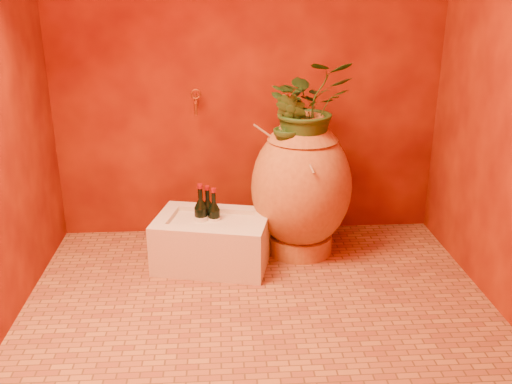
{
  "coord_description": "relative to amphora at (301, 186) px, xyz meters",
  "views": [
    {
      "loc": [
        -0.19,
        -2.64,
        1.62
      ],
      "look_at": [
        0.01,
        0.35,
        0.51
      ],
      "focal_mm": 40.0,
      "sensor_mm": 36.0,
      "label": 1
    }
  ],
  "objects": [
    {
      "name": "amphora",
      "position": [
        0.0,
        0.0,
        0.0
      ],
      "size": [
        0.71,
        0.71,
        0.88
      ],
      "rotation": [
        0.0,
        0.0,
        0.17
      ],
      "color": "#B17332",
      "rests_on": "floor"
    },
    {
      "name": "floor",
      "position": [
        -0.31,
        -0.63,
        -0.44
      ],
      "size": [
        2.5,
        2.5,
        0.0
      ],
      "primitive_type": "plane",
      "color": "#9C5F33",
      "rests_on": "ground"
    },
    {
      "name": "wall_tap",
      "position": [
        -0.64,
        0.29,
        0.48
      ],
      "size": [
        0.07,
        0.14,
        0.15
      ],
      "color": "#9E5F24",
      "rests_on": "wall_back"
    },
    {
      "name": "stone_basin",
      "position": [
        -0.55,
        -0.15,
        -0.29
      ],
      "size": [
        0.74,
        0.59,
        0.31
      ],
      "rotation": [
        0.0,
        0.0,
        -0.23
      ],
      "color": "beige",
      "rests_on": "floor"
    },
    {
      "name": "wine_bottle_c",
      "position": [
        -0.54,
        -0.11,
        -0.16
      ],
      "size": [
        0.08,
        0.08,
        0.31
      ],
      "color": "black",
      "rests_on": "stone_basin"
    },
    {
      "name": "plant_main",
      "position": [
        0.03,
        -0.01,
        0.5
      ],
      "size": [
        0.55,
        0.5,
        0.54
      ],
      "primitive_type": "imported",
      "rotation": [
        0.0,
        0.0,
        0.16
      ],
      "color": "#244719",
      "rests_on": "amphora"
    },
    {
      "name": "plant_side",
      "position": [
        -0.09,
        -0.09,
        0.4
      ],
      "size": [
        0.26,
        0.28,
        0.39
      ],
      "primitive_type": "imported",
      "rotation": [
        0.0,
        0.0,
        -0.98
      ],
      "color": "#244719",
      "rests_on": "amphora"
    },
    {
      "name": "wine_bottle_b",
      "position": [
        -0.62,
        -0.11,
        -0.15
      ],
      "size": [
        0.08,
        0.08,
        0.34
      ],
      "color": "black",
      "rests_on": "stone_basin"
    },
    {
      "name": "wine_bottle_a",
      "position": [
        -0.58,
        -0.07,
        -0.16
      ],
      "size": [
        0.08,
        0.08,
        0.31
      ],
      "color": "black",
      "rests_on": "stone_basin"
    },
    {
      "name": "wall_back",
      "position": [
        -0.31,
        0.37,
        0.81
      ],
      "size": [
        2.5,
        0.02,
        2.5
      ],
      "primitive_type": "cube",
      "color": "#4F0A04",
      "rests_on": "ground"
    }
  ]
}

